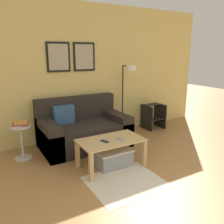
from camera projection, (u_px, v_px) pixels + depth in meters
wall_back at (86, 72)px, 4.59m from camera, size 5.60×0.09×2.55m
area_rug at (126, 182)px, 3.11m from camera, size 0.95×0.84×0.01m
couch at (83, 130)px, 4.28m from camera, size 1.53×0.93×0.86m
coffee_table at (111, 145)px, 3.45m from camera, size 0.94×0.55×0.43m
storage_bin at (114, 158)px, 3.54m from camera, size 0.54×0.35×0.25m
floor_lamp at (127, 91)px, 4.73m from camera, size 0.26×0.51×1.41m
side_table at (22, 139)px, 3.73m from camera, size 0.32×0.32×0.54m
book_stack at (20, 124)px, 3.68m from camera, size 0.26×0.19×0.07m
remote_control at (121, 139)px, 3.42m from camera, size 0.05×0.15×0.02m
cell_phone at (105, 141)px, 3.36m from camera, size 0.10×0.15×0.01m
step_stool at (153, 116)px, 5.26m from camera, size 0.42×0.40×0.54m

